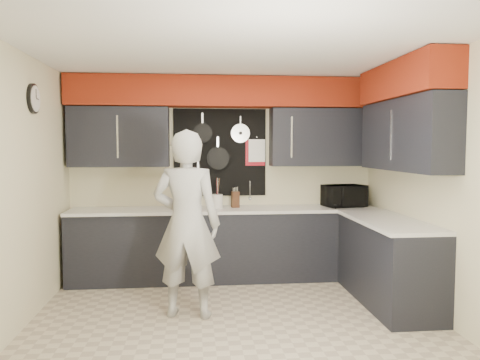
{
  "coord_description": "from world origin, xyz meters",
  "views": [
    {
      "loc": [
        -0.4,
        -4.47,
        1.71
      ],
      "look_at": [
        0.1,
        0.5,
        1.35
      ],
      "focal_mm": 35.0,
      "sensor_mm": 36.0,
      "label": 1
    }
  ],
  "objects": [
    {
      "name": "ground",
      "position": [
        0.0,
        0.0,
        0.0
      ],
      "size": [
        4.0,
        4.0,
        0.0
      ],
      "primitive_type": "plane",
      "color": "#C0B296",
      "rests_on": "ground"
    },
    {
      "name": "back_wall_assembly",
      "position": [
        0.01,
        1.6,
        2.01
      ],
      "size": [
        4.0,
        0.36,
        2.6
      ],
      "color": "beige",
      "rests_on": "ground"
    },
    {
      "name": "right_wall_assembly",
      "position": [
        1.85,
        0.26,
        1.94
      ],
      "size": [
        0.36,
        3.5,
        2.6
      ],
      "color": "beige",
      "rests_on": "ground"
    },
    {
      "name": "left_wall_assembly",
      "position": [
        -1.99,
        0.02,
        1.33
      ],
      "size": [
        0.05,
        3.5,
        2.6
      ],
      "color": "beige",
      "rests_on": "ground"
    },
    {
      "name": "base_cabinets",
      "position": [
        0.49,
        1.13,
        0.46
      ],
      "size": [
        3.95,
        2.2,
        0.92
      ],
      "color": "black",
      "rests_on": "ground"
    },
    {
      "name": "microwave",
      "position": [
        1.55,
        1.44,
        1.06
      ],
      "size": [
        0.58,
        0.45,
        0.28
      ],
      "primitive_type": "imported",
      "rotation": [
        0.0,
        0.0,
        0.22
      ],
      "color": "black",
      "rests_on": "base_cabinets"
    },
    {
      "name": "knife_block",
      "position": [
        0.13,
        1.5,
        1.02
      ],
      "size": [
        0.11,
        0.11,
        0.21
      ],
      "primitive_type": "cube",
      "rotation": [
        0.0,
        0.0,
        0.15
      ],
      "color": "#3E2513",
      "rests_on": "base_cabinets"
    },
    {
      "name": "utensil_crock",
      "position": [
        -0.1,
        1.47,
        1.01
      ],
      "size": [
        0.14,
        0.14,
        0.18
      ],
      "primitive_type": "cylinder",
      "color": "white",
      "rests_on": "base_cabinets"
    },
    {
      "name": "coffee_maker",
      "position": [
        -0.52,
        1.42,
        1.09
      ],
      "size": [
        0.2,
        0.23,
        0.32
      ],
      "rotation": [
        0.0,
        0.0,
        -0.11
      ],
      "color": "black",
      "rests_on": "base_cabinets"
    },
    {
      "name": "person",
      "position": [
        -0.47,
        0.17,
        0.93
      ],
      "size": [
        0.76,
        0.58,
        1.87
      ],
      "primitive_type": "imported",
      "rotation": [
        0.0,
        0.0,
        2.93
      ],
      "color": "#B2B2AF",
      "rests_on": "ground"
    }
  ]
}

